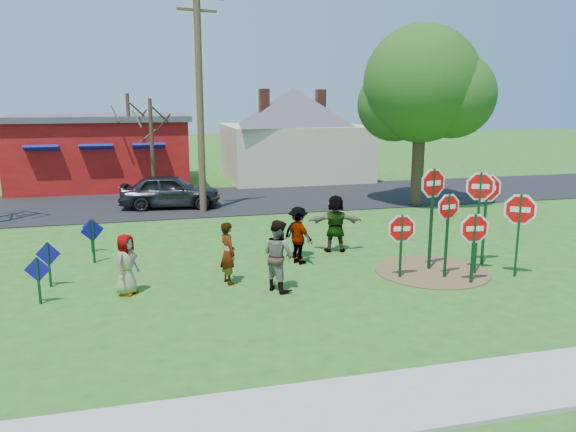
% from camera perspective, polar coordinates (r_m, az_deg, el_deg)
% --- Properties ---
extents(ground, '(120.00, 120.00, 0.00)m').
position_cam_1_polar(ground, '(15.87, -1.88, -5.82)').
color(ground, '#245B1A').
rests_on(ground, ground).
extents(sidewalk, '(22.00, 1.80, 0.08)m').
position_cam_1_polar(sidewalk, '(9.54, 8.09, -18.49)').
color(sidewalk, '#9E9E99').
rests_on(sidewalk, ground).
extents(road, '(120.00, 7.50, 0.04)m').
position_cam_1_polar(road, '(26.89, -7.22, 1.57)').
color(road, black).
rests_on(road, ground).
extents(dirt_patch, '(3.20, 3.20, 0.03)m').
position_cam_1_polar(dirt_patch, '(16.52, 14.40, -5.43)').
color(dirt_patch, brown).
rests_on(dirt_patch, ground).
extents(red_building, '(9.40, 7.69, 3.90)m').
position_cam_1_polar(red_building, '(32.95, -18.37, 6.39)').
color(red_building, maroon).
rests_on(red_building, ground).
extents(cream_house, '(9.40, 9.40, 6.50)m').
position_cam_1_polar(cream_house, '(33.96, 0.56, 8.77)').
color(cream_house, beige).
rests_on(cream_house, ground).
extents(stop_sign_a, '(1.04, 0.12, 1.91)m').
position_cam_1_polar(stop_sign_a, '(15.42, 11.46, -1.70)').
color(stop_sign_a, '#103C1D').
rests_on(stop_sign_a, ground).
extents(stop_sign_b, '(1.11, 0.26, 3.08)m').
position_cam_1_polar(stop_sign_b, '(16.17, 14.49, 2.29)').
color(stop_sign_b, '#103C1D').
rests_on(stop_sign_b, ground).
extents(stop_sign_c, '(1.00, 0.37, 3.02)m').
position_cam_1_polar(stop_sign_c, '(16.11, 18.87, 1.62)').
color(stop_sign_c, '#103C1D').
rests_on(stop_sign_c, ground).
extents(stop_sign_d, '(1.12, 0.24, 2.86)m').
position_cam_1_polar(stop_sign_d, '(17.20, 19.51, 1.94)').
color(stop_sign_d, '#103C1D').
rests_on(stop_sign_d, ground).
extents(stop_sign_e, '(1.07, 0.15, 2.04)m').
position_cam_1_polar(stop_sign_e, '(15.42, 18.39, -1.71)').
color(stop_sign_e, '#103C1D').
rests_on(stop_sign_e, ground).
extents(stop_sign_f, '(0.95, 0.68, 2.46)m').
position_cam_1_polar(stop_sign_f, '(16.39, 22.48, 0.07)').
color(stop_sign_f, '#103C1D').
rests_on(stop_sign_f, ground).
extents(stop_sign_g, '(0.95, 0.17, 2.47)m').
position_cam_1_polar(stop_sign_g, '(15.60, 15.94, -0.02)').
color(stop_sign_g, '#103C1D').
rests_on(stop_sign_g, ground).
extents(blue_diamond_a, '(0.62, 0.11, 1.17)m').
position_cam_1_polar(blue_diamond_a, '(14.62, -24.05, -5.51)').
color(blue_diamond_a, '#103C1D').
rests_on(blue_diamond_a, ground).
extents(blue_diamond_b, '(0.64, 0.13, 1.21)m').
position_cam_1_polar(blue_diamond_b, '(15.81, -23.14, -4.07)').
color(blue_diamond_b, '#103C1D').
rests_on(blue_diamond_b, ground).
extents(blue_diamond_c, '(0.65, 0.33, 1.35)m').
position_cam_1_polar(blue_diamond_c, '(17.58, -19.24, -1.90)').
color(blue_diamond_c, '#103C1D').
rests_on(blue_diamond_c, ground).
extents(blue_diamond_d, '(0.55, 0.17, 1.09)m').
position_cam_1_polar(blue_diamond_d, '(18.84, -19.38, -1.52)').
color(blue_diamond_d, '#103C1D').
rests_on(blue_diamond_d, ground).
extents(person_a, '(0.83, 0.90, 1.55)m').
position_cam_1_polar(person_a, '(14.59, -16.10, -4.73)').
color(person_a, '#424685').
rests_on(person_a, ground).
extents(person_b, '(0.54, 0.69, 1.67)m').
position_cam_1_polar(person_b, '(14.87, -6.12, -3.76)').
color(person_b, '#216A51').
rests_on(person_b, ground).
extents(person_c, '(1.04, 1.12, 1.84)m').
position_cam_1_polar(person_c, '(14.27, -1.02, -4.01)').
color(person_c, brown).
rests_on(person_c, ground).
extents(person_d, '(1.09, 1.18, 1.60)m').
position_cam_1_polar(person_d, '(17.14, 1.03, -1.69)').
color(person_d, '#37363C').
rests_on(person_d, ground).
extents(person_e, '(0.74, 0.97, 1.53)m').
position_cam_1_polar(person_e, '(16.53, 1.13, -2.31)').
color(person_e, '#4D2F58').
rests_on(person_e, ground).
extents(person_f, '(1.79, 0.92, 1.84)m').
position_cam_1_polar(person_f, '(17.89, 4.84, -0.74)').
color(person_f, '#225035').
rests_on(person_f, ground).
extents(suv, '(4.53, 2.26, 1.48)m').
position_cam_1_polar(suv, '(25.37, -11.87, 2.52)').
color(suv, '#2C2B30').
rests_on(suv, road).
extents(utility_pole, '(2.25, 0.71, 9.39)m').
position_cam_1_polar(utility_pole, '(23.86, -8.97, 12.08)').
color(utility_pole, '#4C3823').
rests_on(utility_pole, ground).
extents(leafy_tree, '(5.61, 5.12, 7.98)m').
position_cam_1_polar(leafy_tree, '(25.90, 13.65, 12.31)').
color(leafy_tree, '#382819').
rests_on(leafy_tree, ground).
extents(bare_tree_east, '(1.80, 1.80, 5.03)m').
position_cam_1_polar(bare_tree_east, '(29.41, -15.84, 8.45)').
color(bare_tree_east, '#382819').
rests_on(bare_tree_east, ground).
extents(bare_tree_extra, '(1.80, 1.80, 4.78)m').
position_cam_1_polar(bare_tree_extra, '(27.19, -13.70, 7.97)').
color(bare_tree_extra, '#382819').
rests_on(bare_tree_extra, ground).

